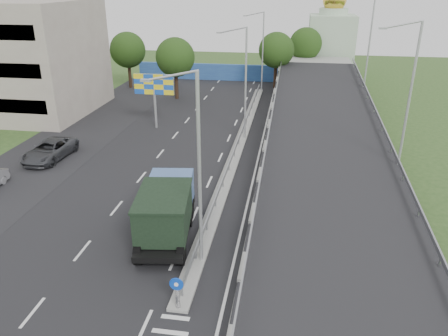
% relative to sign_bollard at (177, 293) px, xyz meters
% --- Properties ---
extents(road_surface, '(26.00, 90.00, 0.04)m').
position_rel_sign_bollard_xyz_m(road_surface, '(-3.00, 17.83, -1.03)').
color(road_surface, black).
rests_on(road_surface, ground).
extents(parking_strip, '(8.00, 90.00, 0.05)m').
position_rel_sign_bollard_xyz_m(parking_strip, '(-16.00, 17.83, -1.03)').
color(parking_strip, black).
rests_on(parking_strip, ground).
extents(median, '(1.00, 44.00, 0.20)m').
position_rel_sign_bollard_xyz_m(median, '(0.00, 21.83, -0.93)').
color(median, gray).
rests_on(median, ground).
extents(overpass_ramp, '(10.00, 50.00, 3.50)m').
position_rel_sign_bollard_xyz_m(overpass_ramp, '(7.50, 21.83, 0.72)').
color(overpass_ramp, gray).
rests_on(overpass_ramp, ground).
extents(median_guardrail, '(0.09, 44.00, 0.71)m').
position_rel_sign_bollard_xyz_m(median_guardrail, '(0.00, 21.83, -0.28)').
color(median_guardrail, gray).
rests_on(median_guardrail, median).
extents(sign_bollard, '(0.64, 0.23, 1.67)m').
position_rel_sign_bollard_xyz_m(sign_bollard, '(0.00, 0.00, 0.00)').
color(sign_bollard, black).
rests_on(sign_bollard, median).
extents(lamp_post_near, '(2.74, 0.18, 10.08)m').
position_rel_sign_bollard_xyz_m(lamp_post_near, '(0.11, 3.83, 4.77)').
color(lamp_post_near, '#B2B5B7').
rests_on(lamp_post_near, median).
extents(lamp_post_mid, '(2.74, 0.18, 10.08)m').
position_rel_sign_bollard_xyz_m(lamp_post_mid, '(0.11, 23.83, 4.77)').
color(lamp_post_mid, '#B2B5B7').
rests_on(lamp_post_mid, median).
extents(lamp_post_far, '(2.74, 0.18, 10.08)m').
position_rel_sign_bollard_xyz_m(lamp_post_far, '(0.11, 43.83, 4.77)').
color(lamp_post_far, '#B2B5B7').
rests_on(lamp_post_far, median).
extents(blue_wall, '(30.00, 0.50, 2.40)m').
position_rel_sign_bollard_xyz_m(blue_wall, '(-4.00, 49.83, 0.17)').
color(blue_wall, '#284795').
rests_on(blue_wall, ground).
extents(church, '(7.00, 7.00, 13.80)m').
position_rel_sign_bollard_xyz_m(church, '(10.00, 57.83, 4.28)').
color(church, '#B2CCAD').
rests_on(church, ground).
extents(billboard, '(4.00, 0.24, 5.50)m').
position_rel_sign_bollard_xyz_m(billboard, '(-9.00, 25.83, 3.15)').
color(billboard, '#B2B5B7').
rests_on(billboard, ground).
extents(tree_left_mid, '(4.80, 4.80, 7.60)m').
position_rel_sign_bollard_xyz_m(tree_left_mid, '(-10.00, 37.83, 4.14)').
color(tree_left_mid, black).
rests_on(tree_left_mid, ground).
extents(tree_median_far, '(4.80, 4.80, 7.60)m').
position_rel_sign_bollard_xyz_m(tree_median_far, '(2.00, 45.83, 4.14)').
color(tree_median_far, black).
rests_on(tree_median_far, ground).
extents(tree_left_far, '(4.80, 4.80, 7.60)m').
position_rel_sign_bollard_xyz_m(tree_left_far, '(-18.00, 42.83, 4.14)').
color(tree_left_far, black).
rests_on(tree_left_far, ground).
extents(tree_ramp_far, '(4.80, 4.80, 7.60)m').
position_rel_sign_bollard_xyz_m(tree_ramp_far, '(6.00, 52.83, 4.14)').
color(tree_ramp_far, black).
rests_on(tree_ramp_far, ground).
extents(dump_truck, '(3.60, 7.52, 3.19)m').
position_rel_sign_bollard_xyz_m(dump_truck, '(-2.23, 6.19, 0.73)').
color(dump_truck, black).
rests_on(dump_truck, ground).
extents(parked_car_c, '(2.93, 5.79, 1.57)m').
position_rel_sign_bollard_xyz_m(parked_car_c, '(-15.32, 16.27, -0.25)').
color(parked_car_c, '#37383D').
rests_on(parked_car_c, ground).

